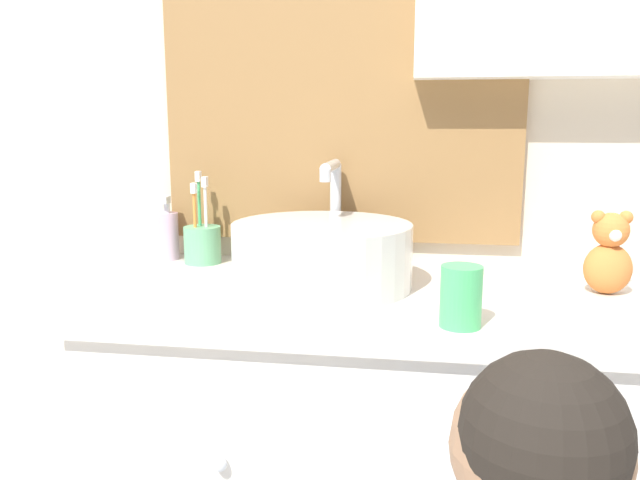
{
  "coord_description": "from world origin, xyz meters",
  "views": [
    {
      "loc": [
        0.07,
        -0.76,
        1.13
      ],
      "look_at": [
        -0.1,
        0.3,
        0.92
      ],
      "focal_mm": 35.0,
      "sensor_mm": 36.0,
      "label": 1
    }
  ],
  "objects_px": {
    "toothbrush_holder": "(202,242)",
    "drinking_cup": "(461,296)",
    "sink_basin": "(322,253)",
    "teddy_bear": "(609,255)",
    "soap_dispenser": "(168,235)"
  },
  "relations": [
    {
      "from": "sink_basin",
      "to": "toothbrush_holder",
      "type": "distance_m",
      "value": 0.33
    },
    {
      "from": "teddy_bear",
      "to": "soap_dispenser",
      "type": "bearing_deg",
      "value": 170.47
    },
    {
      "from": "toothbrush_holder",
      "to": "drinking_cup",
      "type": "bearing_deg",
      "value": -33.93
    },
    {
      "from": "soap_dispenser",
      "to": "teddy_bear",
      "type": "xyz_separation_m",
      "value": [
        0.89,
        -0.15,
        0.02
      ]
    },
    {
      "from": "sink_basin",
      "to": "teddy_bear",
      "type": "xyz_separation_m",
      "value": [
        0.51,
        0.03,
        0.01
      ]
    },
    {
      "from": "sink_basin",
      "to": "teddy_bear",
      "type": "height_order",
      "value": "sink_basin"
    },
    {
      "from": "soap_dispenser",
      "to": "toothbrush_holder",
      "type": "bearing_deg",
      "value": -14.88
    },
    {
      "from": "sink_basin",
      "to": "drinking_cup",
      "type": "xyz_separation_m",
      "value": [
        0.24,
        -0.2,
        -0.02
      ]
    },
    {
      "from": "soap_dispenser",
      "to": "drinking_cup",
      "type": "height_order",
      "value": "soap_dispenser"
    },
    {
      "from": "sink_basin",
      "to": "soap_dispenser",
      "type": "distance_m",
      "value": 0.42
    },
    {
      "from": "sink_basin",
      "to": "toothbrush_holder",
      "type": "xyz_separation_m",
      "value": [
        -0.29,
        0.15,
        -0.02
      ]
    },
    {
      "from": "sink_basin",
      "to": "toothbrush_holder",
      "type": "bearing_deg",
      "value": 152.18
    },
    {
      "from": "sink_basin",
      "to": "teddy_bear",
      "type": "bearing_deg",
      "value": 2.96
    },
    {
      "from": "teddy_bear",
      "to": "drinking_cup",
      "type": "relative_size",
      "value": 1.61
    },
    {
      "from": "sink_basin",
      "to": "soap_dispenser",
      "type": "xyz_separation_m",
      "value": [
        -0.38,
        0.18,
        -0.01
      ]
    }
  ]
}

